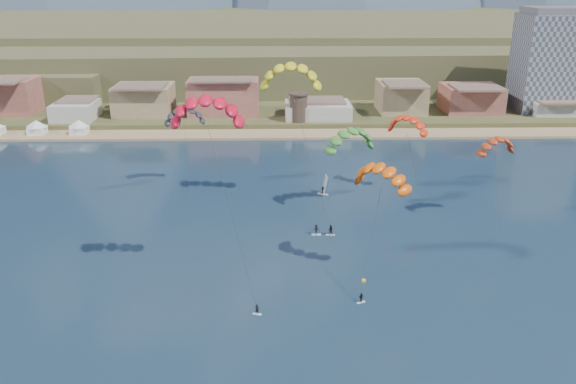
{
  "coord_description": "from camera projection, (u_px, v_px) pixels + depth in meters",
  "views": [
    {
      "loc": [
        -2.06,
        -60.15,
        44.48
      ],
      "look_at": [
        0.0,
        32.0,
        10.0
      ],
      "focal_mm": 37.01,
      "sensor_mm": 36.0,
      "label": 1
    }
  ],
  "objects": [
    {
      "name": "buoy",
      "position": [
        364.0,
        281.0,
        90.41
      ],
      "size": [
        0.73,
        0.73,
        0.73
      ],
      "color": "gold",
      "rests_on": "ground"
    },
    {
      "name": "watchtower",
      "position": [
        299.0,
        107.0,
        176.57
      ],
      "size": [
        5.82,
        5.82,
        8.6
      ],
      "color": "#47382D",
      "rests_on": "ground"
    },
    {
      "name": "kitesurfer_red",
      "position": [
        207.0,
        106.0,
        80.01
      ],
      "size": [
        12.54,
        11.11,
        30.21
      ],
      "color": "silver",
      "rests_on": "ground"
    },
    {
      "name": "ground",
      "position": [
        294.0,
        361.0,
        71.95
      ],
      "size": [
        2400.0,
        2400.0,
        0.0
      ],
      "primitive_type": "plane",
      "color": "black",
      "rests_on": "ground"
    },
    {
      "name": "distant_kite_red",
      "position": [
        497.0,
        143.0,
        106.98
      ],
      "size": [
        8.43,
        6.8,
        18.09
      ],
      "color": "#262626",
      "rests_on": "ground"
    },
    {
      "name": "town",
      "position": [
        152.0,
        97.0,
        182.55
      ],
      "size": [
        400.0,
        24.0,
        12.0
      ],
      "color": "beige",
      "rests_on": "ground"
    },
    {
      "name": "kitesurfer_green",
      "position": [
        350.0,
        137.0,
        112.3
      ],
      "size": [
        13.69,
        16.55,
        19.83
      ],
      "color": "silver",
      "rests_on": "ground"
    },
    {
      "name": "distant_kite_orange",
      "position": [
        408.0,
        122.0,
        122.62
      ],
      "size": [
        9.37,
        8.19,
        18.24
      ],
      "color": "#262626",
      "rests_on": "ground"
    },
    {
      "name": "foothills",
      "position": [
        325.0,
        49.0,
        286.92
      ],
      "size": [
        940.0,
        210.0,
        18.0
      ],
      "color": "brown",
      "rests_on": "ground"
    },
    {
      "name": "beach_tents",
      "position": [
        14.0,
        124.0,
        168.31
      ],
      "size": [
        43.4,
        6.4,
        5.0
      ],
      "color": "white",
      "rests_on": "ground"
    },
    {
      "name": "apartment_tower",
      "position": [
        550.0,
        60.0,
        187.34
      ],
      "size": [
        20.0,
        16.0,
        32.0
      ],
      "color": "gray",
      "rests_on": "ground"
    },
    {
      "name": "land",
      "position": [
        276.0,
        18.0,
        596.32
      ],
      "size": [
        2200.0,
        900.0,
        4.0
      ],
      "color": "brown",
      "rests_on": "ground"
    },
    {
      "name": "beach",
      "position": [
        282.0,
        134.0,
        171.12
      ],
      "size": [
        2200.0,
        12.0,
        0.9
      ],
      "color": "tan",
      "rests_on": "ground"
    },
    {
      "name": "kitesurfer_yellow",
      "position": [
        291.0,
        72.0,
        110.61
      ],
      "size": [
        13.77,
        17.93,
        31.2
      ],
      "color": "silver",
      "rests_on": "ground"
    },
    {
      "name": "distant_kite_dark",
      "position": [
        184.0,
        113.0,
        123.86
      ],
      "size": [
        9.5,
        6.71,
        19.47
      ],
      "color": "#262626",
      "rests_on": "ground"
    },
    {
      "name": "windsurfer",
      "position": [
        324.0,
        188.0,
        125.24
      ],
      "size": [
        2.55,
        2.61,
        4.1
      ],
      "color": "silver",
      "rests_on": "ground"
    },
    {
      "name": "kitesurfer_orange",
      "position": [
        382.0,
        172.0,
        87.68
      ],
      "size": [
        9.95,
        14.42,
        19.74
      ],
      "color": "silver",
      "rests_on": "ground"
    }
  ]
}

